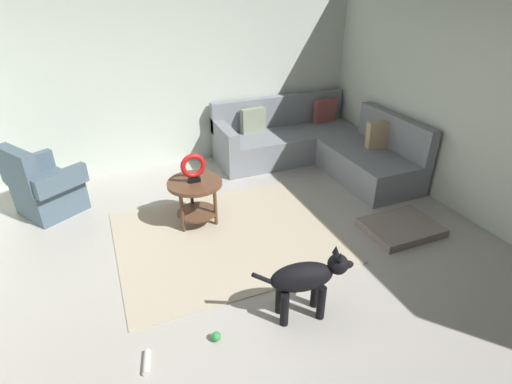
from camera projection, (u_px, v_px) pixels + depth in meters
The scene contains 12 objects.
ground_plane at pixel (236, 285), 3.72m from camera, with size 6.00×6.00×0.10m, color #B7B2A8.
wall_back at pixel (161, 71), 5.43m from camera, with size 6.00×0.12×2.70m, color silver.
wall_right at pixel (504, 105), 4.03m from camera, with size 0.12×6.00×2.70m, color silver.
area_rug at pixel (227, 237), 4.31m from camera, with size 2.30×1.90×0.01m, color #BCAD93.
sectional_couch at pixel (316, 146), 5.86m from camera, with size 2.20×2.25×0.88m.
armchair at pixel (44, 189), 4.61m from camera, with size 0.94×1.00×0.88m.
side_table at pixel (195, 191), 4.36m from camera, with size 0.60×0.60×0.54m.
torus_sculpture at pixel (193, 167), 4.22m from camera, with size 0.28×0.08×0.33m.
dog_bed_mat at pixel (401, 227), 4.40m from camera, with size 0.80×0.60×0.09m, color gray.
dog at pixel (307, 279), 3.16m from camera, with size 0.84×0.30×0.63m.
dog_toy_ball at pixel (216, 336), 3.08m from camera, with size 0.08×0.08×0.08m, color green.
dog_toy_rope at pixel (147, 362), 2.89m from camera, with size 0.05×0.05×0.20m, color silver.
Camera 1 is at (-0.91, -2.70, 2.50)m, focal length 27.81 mm.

